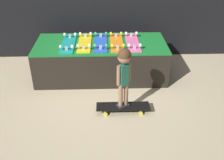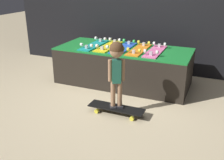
# 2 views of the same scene
# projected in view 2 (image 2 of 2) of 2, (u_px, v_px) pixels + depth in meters

# --- Properties ---
(ground_plane) EXTENTS (16.00, 16.00, 0.00)m
(ground_plane) POSITION_uv_depth(u_px,v_px,m) (108.00, 97.00, 3.75)
(ground_plane) COLOR beige
(display_rack) EXTENTS (2.05, 0.89, 0.57)m
(display_rack) POSITION_uv_depth(u_px,v_px,m) (123.00, 66.00, 4.15)
(display_rack) COLOR black
(display_rack) RESTS_ON ground_plane
(skateboard_teal_on_rack) EXTENTS (0.20, 0.75, 0.09)m
(skateboard_teal_on_rack) POSITION_uv_depth(u_px,v_px,m) (94.00, 45.00, 4.20)
(skateboard_teal_on_rack) COLOR teal
(skateboard_teal_on_rack) RESTS_ON display_rack
(skateboard_yellow_on_rack) EXTENTS (0.20, 0.75, 0.09)m
(skateboard_yellow_on_rack) POSITION_uv_depth(u_px,v_px,m) (109.00, 46.00, 4.13)
(skateboard_yellow_on_rack) COLOR yellow
(skateboard_yellow_on_rack) RESTS_ON display_rack
(skateboard_blue_on_rack) EXTENTS (0.20, 0.75, 0.09)m
(skateboard_blue_on_rack) POSITION_uv_depth(u_px,v_px,m) (124.00, 47.00, 4.04)
(skateboard_blue_on_rack) COLOR blue
(skateboard_blue_on_rack) RESTS_ON display_rack
(skateboard_orange_on_rack) EXTENTS (0.20, 0.75, 0.09)m
(skateboard_orange_on_rack) POSITION_uv_depth(u_px,v_px,m) (139.00, 49.00, 3.94)
(skateboard_orange_on_rack) COLOR orange
(skateboard_orange_on_rack) RESTS_ON display_rack
(skateboard_pink_on_rack) EXTENTS (0.20, 0.75, 0.09)m
(skateboard_pink_on_rack) POSITION_uv_depth(u_px,v_px,m) (155.00, 51.00, 3.85)
(skateboard_pink_on_rack) COLOR pink
(skateboard_pink_on_rack) RESTS_ON display_rack
(skateboard_on_floor) EXTENTS (0.71, 0.19, 0.09)m
(skateboard_on_floor) POSITION_uv_depth(u_px,v_px,m) (116.00, 108.00, 3.26)
(skateboard_on_floor) COLOR black
(skateboard_on_floor) RESTS_ON ground_plane
(child) EXTENTS (0.19, 0.17, 0.83)m
(child) POSITION_uv_depth(u_px,v_px,m) (117.00, 63.00, 3.04)
(child) COLOR #2D2D33
(child) RESTS_ON skateboard_on_floor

